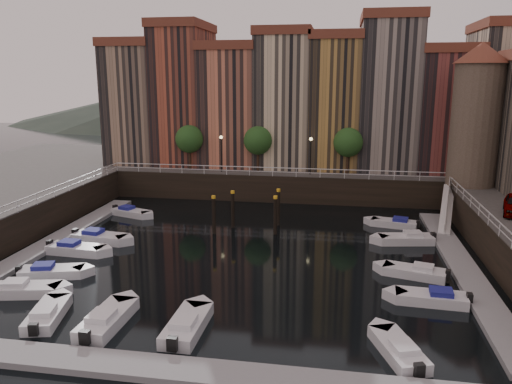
% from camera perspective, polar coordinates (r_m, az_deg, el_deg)
% --- Properties ---
extents(ground, '(200.00, 200.00, 0.00)m').
position_cam_1_polar(ground, '(39.98, -1.23, -6.82)').
color(ground, black).
rests_on(ground, ground).
extents(quay_far, '(80.00, 20.00, 3.00)m').
position_cam_1_polar(quay_far, '(64.46, 3.09, 2.21)').
color(quay_far, black).
rests_on(quay_far, ground).
extents(dock_left, '(2.00, 28.00, 0.35)m').
position_cam_1_polar(dock_left, '(44.87, -22.36, -5.36)').
color(dock_left, gray).
rests_on(dock_left, ground).
extents(dock_right, '(2.00, 28.00, 0.35)m').
position_cam_1_polar(dock_right, '(39.41, 22.53, -7.89)').
color(dock_right, gray).
rests_on(dock_right, ground).
extents(dock_near, '(30.00, 2.00, 0.35)m').
position_cam_1_polar(dock_near, '(25.04, -8.98, -19.50)').
color(dock_near, gray).
rests_on(dock_near, ground).
extents(mountains, '(145.00, 100.00, 18.00)m').
position_cam_1_polar(mountains, '(147.13, 7.62, 10.71)').
color(mountains, '#2D382D').
rests_on(mountains, ground).
extents(far_terrace, '(48.70, 10.30, 17.50)m').
position_cam_1_polar(far_terrace, '(60.60, 6.09, 10.48)').
color(far_terrace, '#977960').
rests_on(far_terrace, quay_far).
extents(corner_tower, '(5.20, 5.20, 13.80)m').
position_cam_1_polar(corner_tower, '(53.12, 23.88, 8.28)').
color(corner_tower, '#6B5B4C').
rests_on(corner_tower, quay_right).
extents(promenade_trees, '(21.20, 3.20, 5.20)m').
position_cam_1_polar(promenade_trees, '(56.20, 0.89, 5.88)').
color(promenade_trees, black).
rests_on(promenade_trees, quay_far).
extents(street_lamps, '(10.36, 0.36, 4.18)m').
position_cam_1_polar(street_lamps, '(55.26, 1.07, 5.04)').
color(street_lamps, black).
rests_on(street_lamps, quay_far).
extents(railings, '(36.08, 34.04, 0.52)m').
position_cam_1_polar(railings, '(43.52, -0.05, 0.03)').
color(railings, white).
rests_on(railings, ground).
extents(gangway, '(2.78, 8.32, 3.73)m').
position_cam_1_polar(gangway, '(49.37, 20.98, -1.51)').
color(gangway, white).
rests_on(gangway, ground).
extents(mooring_pilings, '(5.70, 3.96, 3.78)m').
position_cam_1_polar(mooring_pilings, '(44.97, -0.66, -2.35)').
color(mooring_pilings, black).
rests_on(mooring_pilings, ground).
extents(boat_left_0, '(4.74, 2.53, 1.06)m').
position_cam_1_polar(boat_left_0, '(35.59, -25.04, -10.06)').
color(boat_left_0, silver).
rests_on(boat_left_0, ground).
extents(boat_left_1, '(4.61, 2.67, 1.03)m').
position_cam_1_polar(boat_left_1, '(37.91, -22.43, -8.43)').
color(boat_left_1, silver).
rests_on(boat_left_1, ground).
extents(boat_left_2, '(4.83, 1.97, 1.10)m').
position_cam_1_polar(boat_left_2, '(41.95, -19.97, -6.13)').
color(boat_left_2, silver).
rests_on(boat_left_2, ground).
extents(boat_left_3, '(5.01, 2.31, 1.13)m').
position_cam_1_polar(boat_left_3, '(44.18, -17.52, -4.97)').
color(boat_left_3, silver).
rests_on(boat_left_3, ground).
extents(boat_left_4, '(4.43, 2.79, 1.00)m').
position_cam_1_polar(boat_left_4, '(51.55, -14.16, -2.26)').
color(boat_left_4, silver).
rests_on(boat_left_4, ground).
extents(boat_right_1, '(4.54, 1.89, 1.03)m').
position_cam_1_polar(boat_right_1, '(33.07, 19.55, -11.34)').
color(boat_right_1, silver).
rests_on(boat_right_1, ground).
extents(boat_right_2, '(4.56, 2.68, 1.02)m').
position_cam_1_polar(boat_right_2, '(36.78, 17.82, -8.71)').
color(boat_right_2, silver).
rests_on(boat_right_2, ground).
extents(boat_right_3, '(4.80, 2.47, 1.08)m').
position_cam_1_polar(boat_right_3, '(43.68, 16.89, -5.16)').
color(boat_right_3, silver).
rests_on(boat_right_3, ground).
extents(boat_right_4, '(4.45, 2.48, 1.00)m').
position_cam_1_polar(boat_right_4, '(48.04, 15.63, -3.46)').
color(boat_right_4, silver).
rests_on(boat_right_4, ground).
extents(boat_near_0, '(2.56, 4.58, 1.03)m').
position_cam_1_polar(boat_near_0, '(31.64, -22.76, -12.77)').
color(boat_near_0, silver).
rests_on(boat_near_0, ground).
extents(boat_near_1, '(1.88, 4.95, 1.13)m').
position_cam_1_polar(boat_near_1, '(29.82, -16.72, -13.82)').
color(boat_near_1, silver).
rests_on(boat_near_1, ground).
extents(boat_near_2, '(1.82, 4.88, 1.12)m').
position_cam_1_polar(boat_near_2, '(28.31, -7.94, -14.89)').
color(boat_near_2, silver).
rests_on(boat_near_2, ground).
extents(boat_near_3, '(2.85, 4.45, 1.00)m').
position_cam_1_polar(boat_near_3, '(26.92, 16.04, -16.98)').
color(boat_near_3, silver).
rests_on(boat_near_3, ground).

